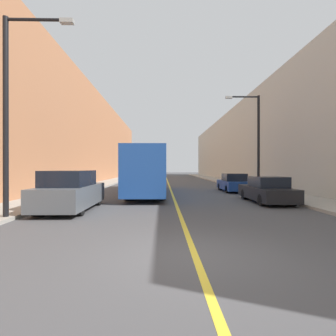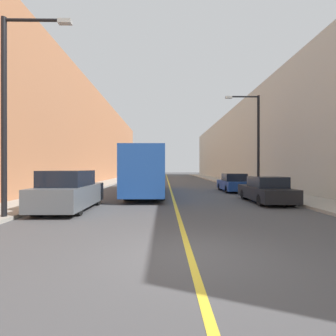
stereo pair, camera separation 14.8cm
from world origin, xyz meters
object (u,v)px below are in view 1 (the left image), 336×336
at_px(car_right_mid, 234,183).
at_px(street_lamp_left, 12,102).
at_px(street_lamp_right, 255,137).
at_px(parked_suv_left, 70,192).
at_px(bus, 149,170).
at_px(car_right_near, 267,191).

distance_m(car_right_mid, street_lamp_left, 16.74).
bearing_deg(street_lamp_left, street_lamp_right, 37.85).
bearing_deg(street_lamp_right, parked_suv_left, -146.30).
distance_m(parked_suv_left, street_lamp_right, 14.20).
bearing_deg(bus, car_right_near, -36.17).
bearing_deg(street_lamp_right, car_right_near, -103.05).
bearing_deg(car_right_near, bus, 143.83).
bearing_deg(parked_suv_left, bus, 66.88).
relative_size(car_right_near, street_lamp_left, 0.61).
relative_size(car_right_mid, street_lamp_left, 0.57).
bearing_deg(car_right_mid, car_right_near, -89.44).
relative_size(bus, car_right_mid, 2.88).
height_order(parked_suv_left, street_lamp_left, street_lamp_left).
bearing_deg(car_right_near, car_right_mid, 90.56).
xyz_separation_m(bus, street_lamp_left, (-4.61, -9.92, 2.68)).
height_order(parked_suv_left, street_lamp_right, street_lamp_right).
relative_size(parked_suv_left, car_right_mid, 1.13).
distance_m(car_right_mid, street_lamp_right, 4.20).
xyz_separation_m(bus, parked_suv_left, (-3.24, -7.59, -0.91)).
height_order(street_lamp_left, street_lamp_right, street_lamp_left).
bearing_deg(street_lamp_right, street_lamp_left, -142.15).
bearing_deg(car_right_near, street_lamp_right, 76.95).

